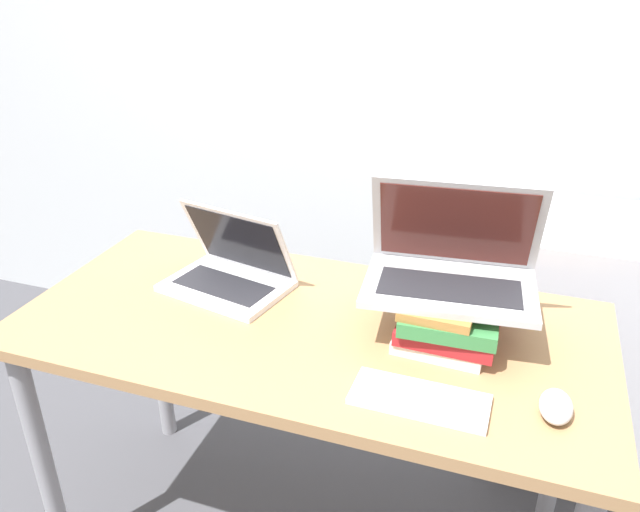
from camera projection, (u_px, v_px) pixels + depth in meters
name	position (u px, v px, depth m)	size (l,w,h in m)	color
wall_back	(410.00, 13.00, 2.05)	(8.00, 0.05, 2.70)	silver
desk	(308.00, 354.00, 1.52)	(1.38, 0.66, 0.75)	#9E754C
laptop_left	(231.00, 271.00, 1.62)	(0.34, 0.28, 0.21)	silver
book_stack	(450.00, 314.00, 1.40)	(0.22, 0.29, 0.11)	white
laptop_on_books	(451.00, 266.00, 1.38)	(0.40, 0.28, 0.24)	#B2B2B7
wireless_keyboard	(420.00, 399.00, 1.21)	(0.27, 0.11, 0.01)	silver
mouse	(556.00, 406.00, 1.18)	(0.06, 0.10, 0.04)	#B2B2B7
mini_fridge	(595.00, 342.00, 2.00)	(0.59, 0.49, 0.82)	silver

